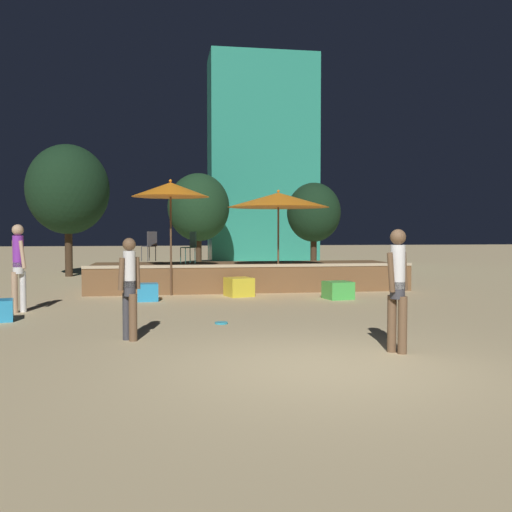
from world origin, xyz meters
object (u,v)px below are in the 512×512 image
Objects in this scene: person_1 at (398,286)px; background_tree_0 at (199,207)px; patio_umbrella_0 at (171,190)px; background_tree_2 at (314,213)px; cube_seat_3 at (239,287)px; cube_seat_2 at (338,290)px; bistro_chair_1 at (191,244)px; person_0 at (18,263)px; cube_seat_1 at (148,292)px; person_2 at (130,286)px; patio_umbrella_1 at (278,200)px; background_tree_1 at (68,190)px; bistro_chair_0 at (150,243)px; frisbee_disc at (221,323)px.

background_tree_0 is at bearing 148.88° from person_1.
background_tree_2 is (6.33, 9.14, -0.28)m from patio_umbrella_0.
background_tree_2 is at bearing 64.64° from cube_seat_3.
cube_seat_2 is 0.81× the size of bistro_chair_1.
person_0 reaches higher than bistro_chair_1.
cube_seat_1 is (-0.58, -1.14, -2.60)m from patio_umbrella_0.
cube_seat_1 is 0.33× the size of person_2.
background_tree_1 is at bearing 134.12° from patio_umbrella_1.
person_0 is (-2.62, -1.61, 0.83)m from cube_seat_1.
person_1 is 1.94× the size of bistro_chair_0.
person_1 is at bearing -68.36° from patio_umbrella_0.
cube_seat_2 is 3.01× the size of frisbee_disc.
bistro_chair_0 is at bearing -56.78° from background_tree_1.
bistro_chair_1 is (-3.62, 2.34, 1.13)m from cube_seat_2.
bistro_chair_0 is 1.00× the size of bistro_chair_1.
bistro_chair_1 is at bearing 162.25° from patio_umbrella_1.
patio_umbrella_0 reaches higher than cube_seat_3.
patio_umbrella_0 is at bearing 132.05° from person_2.
person_2 is at bearing 48.63° from bistro_chair_0.
background_tree_1 is (-3.17, 4.85, 1.92)m from bistro_chair_0.
patio_umbrella_1 reaches higher than bistro_chair_1.
background_tree_0 is (-1.62, 20.46, 1.92)m from person_1.
bistro_chair_1 is at bearing 93.11° from frisbee_disc.
patio_umbrella_1 reaches higher than person_2.
bistro_chair_0 and bistro_chair_1 have the same top height.
cube_seat_1 is 2.57m from bistro_chair_1.
cube_seat_2 is 6.11m from bistro_chair_0.
background_tree_2 reaches higher than person_1.
patio_umbrella_1 is 1.77× the size of person_2.
person_1 is 17.30m from background_tree_2.
background_tree_2 is (6.92, 10.28, 2.32)m from cube_seat_1.
person_1 is at bearing -99.80° from cube_seat_2.
cube_seat_3 is at bearing 90.81° from bistro_chair_0.
bistro_chair_1 reaches higher than person_2.
cube_seat_3 reaches higher than cube_seat_1.
bistro_chair_0 is at bearing 137.73° from person_2.
cube_seat_3 is 4.50m from frisbee_disc.
cube_seat_1 is at bearing -117.21° from patio_umbrella_0.
frisbee_disc is at bearing -22.08° from bistro_chair_1.
person_1 is 0.39× the size of background_tree_0.
person_2 reaches higher than cube_seat_1.
background_tree_1 is at bearing 111.31° from cube_seat_1.
frisbee_disc is at bearing -101.47° from cube_seat_3.
person_1 is (1.32, -7.29, 0.71)m from cube_seat_3.
patio_umbrella_0 is 11.13m from background_tree_2.
person_0 reaches higher than cube_seat_2.
person_0 is at bearing -164.31° from person_1.
person_0 is 0.37× the size of background_tree_1.
bistro_chair_1 is 0.18× the size of background_tree_1.
cube_seat_2 is 7.54m from person_0.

